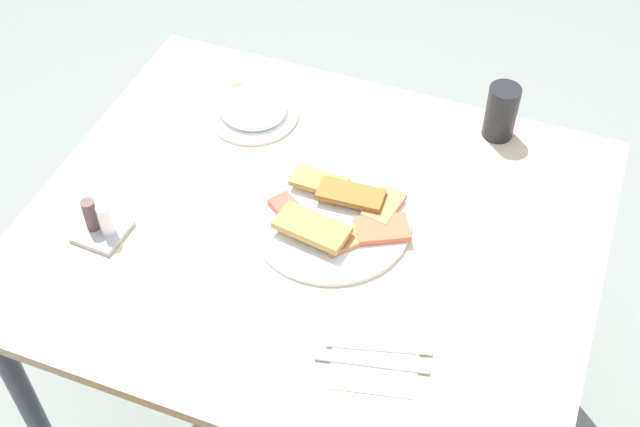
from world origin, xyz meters
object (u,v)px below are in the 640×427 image
(dining_table, at_px, (313,252))
(fork, at_px, (379,346))
(soda_can, at_px, (501,112))
(salad_plate_greens, at_px, (252,109))
(paper_napkin, at_px, (375,356))
(pide_platter, at_px, (334,219))
(spoon, at_px, (372,363))
(condiment_caddy, at_px, (100,225))

(dining_table, bearing_deg, fork, 132.81)
(soda_can, xyz_separation_m, fork, (0.07, 0.60, -0.06))
(soda_can, distance_m, fork, 0.61)
(salad_plate_greens, xyz_separation_m, fork, (-0.44, 0.47, -0.01))
(paper_napkin, bearing_deg, salad_plate_greens, -47.96)
(pide_platter, relative_size, soda_can, 2.58)
(salad_plate_greens, distance_m, spoon, 0.67)
(pide_platter, relative_size, salad_plate_greens, 1.59)
(fork, bearing_deg, condiment_caddy, -20.90)
(salad_plate_greens, xyz_separation_m, soda_can, (-0.51, -0.13, 0.04))
(pide_platter, xyz_separation_m, paper_napkin, (-0.17, 0.26, -0.01))
(dining_table, relative_size, pide_platter, 3.44)
(soda_can, height_order, fork, soda_can)
(dining_table, xyz_separation_m, spoon, (-0.21, 0.26, 0.09))
(salad_plate_greens, height_order, condiment_caddy, condiment_caddy)
(dining_table, relative_size, salad_plate_greens, 5.47)
(soda_can, height_order, condiment_caddy, soda_can)
(paper_napkin, bearing_deg, condiment_caddy, -7.61)
(spoon, bearing_deg, soda_can, -108.31)
(salad_plate_greens, relative_size, condiment_caddy, 2.08)
(salad_plate_greens, xyz_separation_m, paper_napkin, (-0.44, 0.49, -0.02))
(salad_plate_greens, height_order, paper_napkin, salad_plate_greens)
(soda_can, xyz_separation_m, spoon, (0.07, 0.64, -0.06))
(dining_table, bearing_deg, pide_platter, -154.87)
(condiment_caddy, bearing_deg, spoon, 170.62)
(pide_platter, bearing_deg, spoon, 121.53)
(paper_napkin, height_order, condiment_caddy, condiment_caddy)
(dining_table, relative_size, paper_napkin, 7.39)
(soda_can, bearing_deg, spoon, 84.03)
(dining_table, bearing_deg, salad_plate_greens, -46.63)
(condiment_caddy, bearing_deg, fork, 174.17)
(dining_table, distance_m, paper_napkin, 0.33)
(pide_platter, distance_m, condiment_caddy, 0.44)
(salad_plate_greens, height_order, soda_can, soda_can)
(paper_napkin, distance_m, fork, 0.02)
(dining_table, relative_size, fork, 6.02)
(soda_can, relative_size, condiment_caddy, 1.29)
(pide_platter, height_order, fork, pide_platter)
(salad_plate_greens, distance_m, condiment_caddy, 0.43)
(salad_plate_greens, relative_size, spoon, 1.03)
(condiment_caddy, bearing_deg, pide_platter, -155.78)
(paper_napkin, height_order, spoon, spoon)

